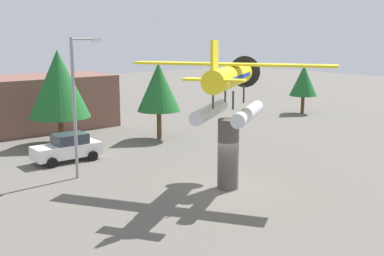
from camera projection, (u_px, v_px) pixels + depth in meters
name	position (u px, v px, depth m)	size (l,w,h in m)	color
ground_plane	(228.00, 188.00, 25.00)	(140.00, 140.00, 0.00)	#605B54
display_pedestal	(228.00, 154.00, 24.65)	(1.10, 1.10, 3.67)	#4C4742
floatplane_monument	(230.00, 86.00, 24.09)	(7.04, 9.31, 4.00)	silver
car_mid_white	(67.00, 148.00, 30.15)	(4.20, 2.02, 1.76)	white
streetlight_primary	(77.00, 98.00, 26.04)	(1.84, 0.28, 7.77)	gray
storefront_building	(42.00, 102.00, 40.66)	(11.52, 6.54, 4.48)	brown
tree_east	(59.00, 84.00, 34.03)	(4.36, 4.36, 6.89)	brown
tree_center_back	(159.00, 87.00, 36.03)	(3.29, 3.29, 5.86)	brown
tree_far_east	(304.00, 81.00, 48.20)	(2.78, 2.78, 4.90)	brown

